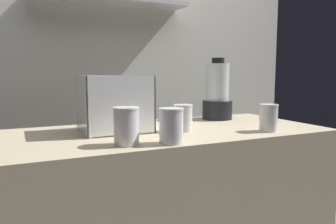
# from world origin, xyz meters

# --- Properties ---
(back_wall_unit) EXTENTS (2.60, 0.24, 2.50)m
(back_wall_unit) POSITION_xyz_m (-0.00, 0.77, 1.26)
(back_wall_unit) COLOR silver
(back_wall_unit) RESTS_ON ground_plane
(carrot_display_bin) EXTENTS (0.28, 0.24, 0.24)m
(carrot_display_bin) POSITION_xyz_m (-0.23, 0.07, 0.97)
(carrot_display_bin) COLOR white
(carrot_display_bin) RESTS_ON counter
(blender_pitcher) EXTENTS (0.16, 0.16, 0.33)m
(blender_pitcher) POSITION_xyz_m (0.39, 0.20, 1.03)
(blender_pitcher) COLOR black
(blender_pitcher) RESTS_ON counter
(juice_cup_beet_far_left) EXTENTS (0.09, 0.09, 0.13)m
(juice_cup_beet_far_left) POSITION_xyz_m (-0.26, -0.21, 0.96)
(juice_cup_beet_far_left) COLOR white
(juice_cup_beet_far_left) RESTS_ON counter
(juice_cup_beet_left) EXTENTS (0.09, 0.09, 0.13)m
(juice_cup_beet_left) POSITION_xyz_m (-0.11, -0.26, 0.96)
(juice_cup_beet_left) COLOR white
(juice_cup_beet_left) RESTS_ON counter
(juice_cup_mango_middle) EXTENTS (0.08, 0.08, 0.12)m
(juice_cup_mango_middle) POSITION_xyz_m (0.05, -0.05, 0.95)
(juice_cup_mango_middle) COLOR white
(juice_cup_mango_middle) RESTS_ON counter
(juice_cup_orange_right) EXTENTS (0.08, 0.08, 0.12)m
(juice_cup_orange_right) POSITION_xyz_m (0.38, -0.21, 0.95)
(juice_cup_orange_right) COLOR white
(juice_cup_orange_right) RESTS_ON counter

